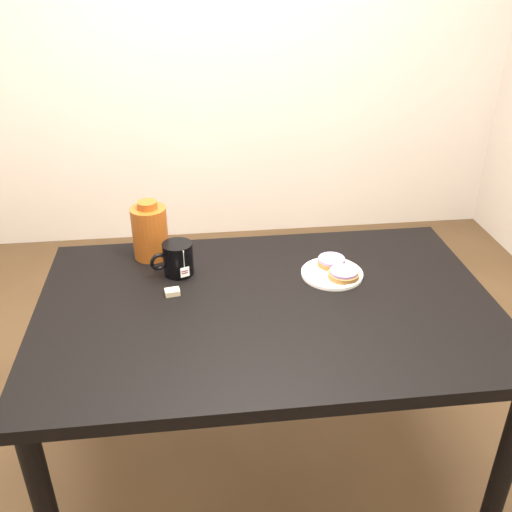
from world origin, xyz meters
name	(u,v)px	position (x,y,z in m)	size (l,w,h in m)	color
ground_plane	(265,472)	(0.00, 0.00, 0.00)	(4.00, 4.00, 0.00)	brown
wall_back	(220,16)	(0.00, 2.00, 1.35)	(3.50, 0.02, 2.70)	beige
table	(267,325)	(0.00, 0.00, 0.67)	(1.40, 0.90, 0.75)	black
plate	(332,273)	(0.23, 0.14, 0.76)	(0.20, 0.20, 0.02)	white
bagel_back	(331,262)	(0.24, 0.19, 0.77)	(0.10, 0.10, 0.03)	brown
bagel_front	(344,274)	(0.26, 0.10, 0.77)	(0.12, 0.12, 0.03)	brown
mug	(177,259)	(-0.27, 0.21, 0.81)	(0.16, 0.13, 0.11)	black
teabag_pouch	(172,292)	(-0.29, 0.08, 0.76)	(0.04, 0.03, 0.02)	#C6B793
bagel_package	(150,231)	(-0.36, 0.34, 0.85)	(0.13, 0.13, 0.21)	#682C0D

